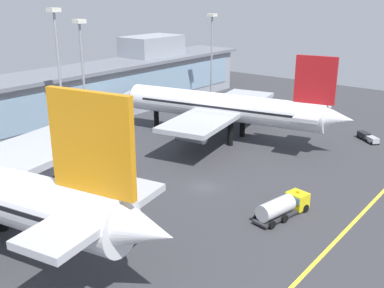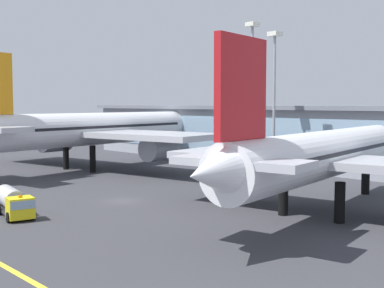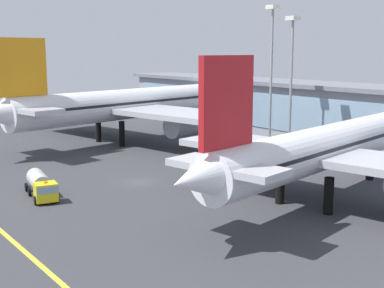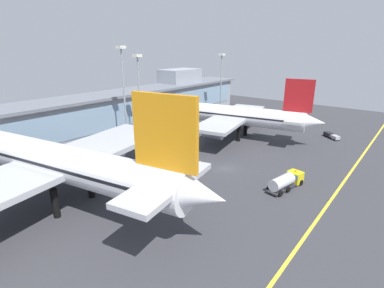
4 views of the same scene
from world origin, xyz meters
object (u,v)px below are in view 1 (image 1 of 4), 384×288
object	(u,v)px
fuel_tanker_truck	(284,206)
apron_light_mast_east	(59,63)
airliner_near_right	(223,107)
apron_light_mast_west	(212,47)
baggage_tug_near	(368,137)
apron_light_mast_centre	(83,66)

from	to	relation	value
fuel_tanker_truck	apron_light_mast_east	xyz separation A→B (m)	(-2.77, 43.20, 15.24)
airliner_near_right	apron_light_mast_west	xyz separation A→B (m)	(19.42, 17.30, 8.78)
airliner_near_right	apron_light_mast_east	distance (m)	32.49
airliner_near_right	baggage_tug_near	size ratio (longest dim) A/B	9.30
airliner_near_right	baggage_tug_near	distance (m)	29.59
airliner_near_right	apron_light_mast_centre	xyz separation A→B (m)	(-20.41, 17.34, 9.06)
fuel_tanker_truck	baggage_tug_near	distance (m)	39.52
airliner_near_right	fuel_tanker_truck	bearing A→B (deg)	127.31
baggage_tug_near	fuel_tanker_truck	bearing A→B (deg)	131.29
apron_light_mast_centre	baggage_tug_near	bearing A→B (deg)	-47.65
apron_light_mast_centre	fuel_tanker_truck	bearing A→B (deg)	-92.86
airliner_near_right	baggage_tug_near	xyz separation A→B (m)	(16.90, -23.60, -5.74)
airliner_near_right	baggage_tug_near	world-z (taller)	airliner_near_right
fuel_tanker_truck	apron_light_mast_centre	bearing A→B (deg)	97.85
apron_light_mast_east	airliner_near_right	bearing A→B (deg)	-34.77
baggage_tug_near	apron_light_mast_east	size ratio (longest dim) A/B	0.21
fuel_tanker_truck	baggage_tug_near	world-z (taller)	fuel_tanker_truck
fuel_tanker_truck	airliner_near_right	bearing A→B (deg)	59.33
airliner_near_right	apron_light_mast_east	world-z (taller)	apron_light_mast_east
airliner_near_right	apron_light_mast_west	distance (m)	27.45
airliner_near_right	apron_light_mast_west	bearing A→B (deg)	-59.61
baggage_tug_near	apron_light_mast_centre	bearing A→B (deg)	80.71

